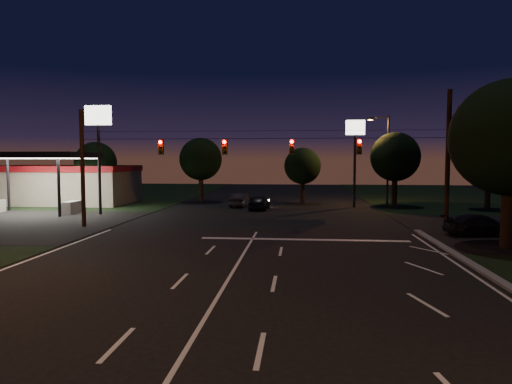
# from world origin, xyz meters

# --- Properties ---
(ground) EXTENTS (140.00, 140.00, 0.00)m
(ground) POSITION_xyz_m (0.00, 0.00, 0.00)
(ground) COLOR black
(ground) RESTS_ON ground
(stop_bar) EXTENTS (12.00, 0.50, 0.01)m
(stop_bar) POSITION_xyz_m (3.00, 11.50, 0.01)
(stop_bar) COLOR silver
(stop_bar) RESTS_ON ground
(utility_pole_right) EXTENTS (0.30, 0.30, 9.00)m
(utility_pole_right) POSITION_xyz_m (12.00, 15.00, 0.00)
(utility_pole_right) COLOR black
(utility_pole_right) RESTS_ON ground
(utility_pole_left) EXTENTS (0.28, 0.28, 8.00)m
(utility_pole_left) POSITION_xyz_m (-12.00, 15.00, 0.00)
(utility_pole_left) COLOR black
(utility_pole_left) RESTS_ON ground
(signal_span) EXTENTS (24.00, 0.40, 1.56)m
(signal_span) POSITION_xyz_m (-0.00, 14.96, 5.50)
(signal_span) COLOR black
(signal_span) RESTS_ON ground
(gas_station) EXTENTS (14.20, 16.10, 5.25)m
(gas_station) POSITION_xyz_m (-21.86, 30.39, 2.38)
(gas_station) COLOR gray
(gas_station) RESTS_ON ground
(pole_sign_left_near) EXTENTS (2.20, 0.30, 9.10)m
(pole_sign_left_near) POSITION_xyz_m (-14.00, 22.00, 6.98)
(pole_sign_left_near) COLOR black
(pole_sign_left_near) RESTS_ON ground
(pole_sign_right) EXTENTS (1.80, 0.30, 8.40)m
(pole_sign_right) POSITION_xyz_m (8.00, 30.00, 6.24)
(pole_sign_right) COLOR black
(pole_sign_right) RESTS_ON ground
(street_light_right_far) EXTENTS (2.20, 0.35, 9.00)m
(street_light_right_far) POSITION_xyz_m (11.24, 32.00, 5.24)
(street_light_right_far) COLOR black
(street_light_right_far) RESTS_ON ground
(tree_right_near) EXTENTS (6.00, 6.00, 8.76)m
(tree_right_near) POSITION_xyz_m (13.53, 10.17, 5.68)
(tree_right_near) COLOR black
(tree_right_near) RESTS_ON ground
(tree_far_a) EXTENTS (4.20, 4.20, 6.42)m
(tree_far_a) POSITION_xyz_m (-17.98, 30.12, 4.26)
(tree_far_a) COLOR black
(tree_far_a) RESTS_ON ground
(tree_far_b) EXTENTS (4.60, 4.60, 6.98)m
(tree_far_b) POSITION_xyz_m (-7.98, 34.13, 4.61)
(tree_far_b) COLOR black
(tree_far_b) RESTS_ON ground
(tree_far_c) EXTENTS (3.80, 3.80, 5.86)m
(tree_far_c) POSITION_xyz_m (3.02, 33.10, 3.90)
(tree_far_c) COLOR black
(tree_far_c) RESTS_ON ground
(tree_far_d) EXTENTS (4.80, 4.80, 7.30)m
(tree_far_d) POSITION_xyz_m (12.02, 31.13, 4.83)
(tree_far_d) COLOR black
(tree_far_d) RESTS_ON ground
(tree_far_e) EXTENTS (4.00, 4.00, 6.18)m
(tree_far_e) POSITION_xyz_m (20.02, 29.11, 4.11)
(tree_far_e) COLOR black
(tree_far_e) RESTS_ON ground
(car_oncoming_a) EXTENTS (1.88, 4.10, 1.36)m
(car_oncoming_a) POSITION_xyz_m (-1.00, 26.96, 0.68)
(car_oncoming_a) COLOR black
(car_oncoming_a) RESTS_ON ground
(car_oncoming_b) EXTENTS (1.87, 4.22, 1.35)m
(car_oncoming_b) POSITION_xyz_m (-3.07, 29.54, 0.67)
(car_oncoming_b) COLOR black
(car_oncoming_b) RESTS_ON ground
(car_cross) EXTENTS (4.70, 2.61, 1.29)m
(car_cross) POSITION_xyz_m (13.71, 13.89, 0.64)
(car_cross) COLOR black
(car_cross) RESTS_ON ground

